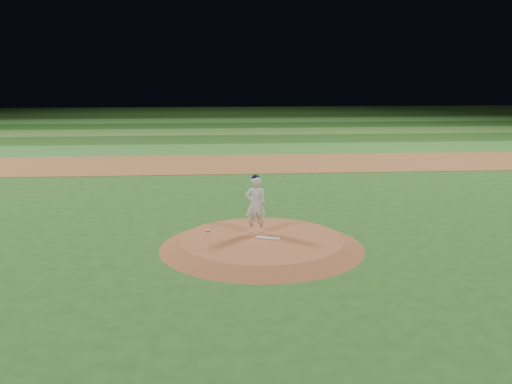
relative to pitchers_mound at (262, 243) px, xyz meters
name	(u,v)px	position (x,y,z in m)	size (l,w,h in m)	color
ground	(262,247)	(0.00, 0.00, -0.12)	(120.00, 120.00, 0.00)	#24541B
infield_dirt_band	(237,164)	(0.00, 14.00, -0.12)	(70.00, 6.00, 0.02)	brown
outfield_stripe_0	(233,149)	(0.00, 19.50, -0.12)	(70.00, 5.00, 0.02)	#316C27
outfield_stripe_1	(230,139)	(0.00, 24.50, -0.12)	(70.00, 5.00, 0.02)	#1F4616
outfield_stripe_2	(228,132)	(0.00, 29.50, -0.12)	(70.00, 5.00, 0.02)	#3E6D27
outfield_stripe_3	(226,125)	(0.00, 34.50, -0.12)	(70.00, 5.00, 0.02)	#1A4616
outfield_stripe_4	(224,120)	(0.00, 39.50, -0.12)	(70.00, 5.00, 0.02)	#36742A
outfield_stripe_5	(223,116)	(0.00, 44.50, -0.12)	(70.00, 5.00, 0.02)	#1C4014
pitchers_mound	(262,243)	(0.00, 0.00, 0.00)	(5.50, 5.50, 0.25)	#97522F
pitching_rubber	(268,238)	(0.16, -0.04, 0.14)	(0.64, 0.16, 0.03)	silver
rosin_bag	(208,230)	(-1.46, 0.79, 0.16)	(0.12, 0.12, 0.07)	beige
pitcher_on_mound	(256,204)	(-0.13, 0.54, 0.94)	(0.61, 0.43, 1.65)	white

